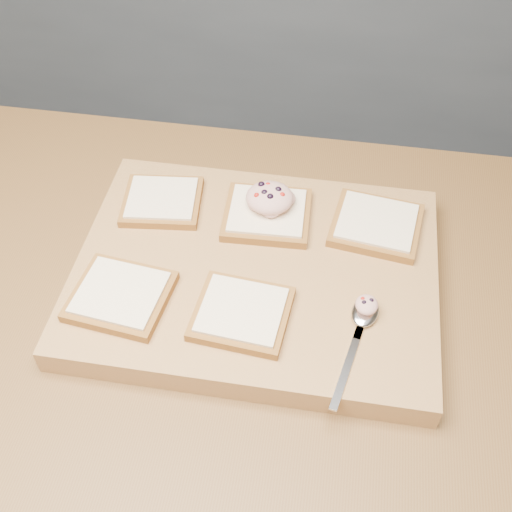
{
  "coord_description": "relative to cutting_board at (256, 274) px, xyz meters",
  "views": [
    {
      "loc": [
        0.02,
        -0.5,
        1.6
      ],
      "look_at": [
        -0.07,
        0.06,
        0.96
      ],
      "focal_mm": 45.0,
      "sensor_mm": 36.0,
      "label": 1
    }
  ],
  "objects": [
    {
      "name": "island_counter",
      "position": [
        0.07,
        -0.06,
        -0.47
      ],
      "size": [
        2.0,
        0.8,
        0.9
      ],
      "color": "slate",
      "rests_on": "ground"
    },
    {
      "name": "back_counter",
      "position": [
        0.07,
        1.37,
        -0.45
      ],
      "size": [
        3.6,
        0.62,
        0.94
      ],
      "color": "slate",
      "rests_on": "ground"
    },
    {
      "name": "cutting_board",
      "position": [
        0.0,
        0.0,
        0.0
      ],
      "size": [
        0.49,
        0.37,
        0.04
      ],
      "primitive_type": "cube",
      "color": "#AF854B",
      "rests_on": "island_counter"
    },
    {
      "name": "bread_far_left",
      "position": [
        -0.16,
        0.09,
        0.03
      ],
      "size": [
        0.12,
        0.11,
        0.02
      ],
      "color": "brown",
      "rests_on": "cutting_board"
    },
    {
      "name": "bread_far_center",
      "position": [
        0.0,
        0.09,
        0.03
      ],
      "size": [
        0.13,
        0.12,
        0.02
      ],
      "color": "brown",
      "rests_on": "cutting_board"
    },
    {
      "name": "bread_far_right",
      "position": [
        0.16,
        0.09,
        0.03
      ],
      "size": [
        0.14,
        0.13,
        0.02
      ],
      "color": "brown",
      "rests_on": "cutting_board"
    },
    {
      "name": "bread_near_left",
      "position": [
        -0.16,
        -0.09,
        0.03
      ],
      "size": [
        0.13,
        0.12,
        0.02
      ],
      "color": "brown",
      "rests_on": "cutting_board"
    },
    {
      "name": "bread_near_center",
      "position": [
        -0.0,
        -0.09,
        0.03
      ],
      "size": [
        0.13,
        0.12,
        0.02
      ],
      "color": "brown",
      "rests_on": "cutting_board"
    },
    {
      "name": "tuna_salad_dollop",
      "position": [
        0.0,
        0.1,
        0.05
      ],
      "size": [
        0.07,
        0.06,
        0.03
      ],
      "color": "#D9A28B",
      "rests_on": "bread_far_center"
    },
    {
      "name": "spoon",
      "position": [
        0.15,
        -0.07,
        0.02
      ],
      "size": [
        0.06,
        0.17,
        0.01
      ],
      "color": "silver",
      "rests_on": "cutting_board"
    },
    {
      "name": "spoon_salad",
      "position": [
        0.15,
        -0.06,
        0.04
      ],
      "size": [
        0.03,
        0.03,
        0.02
      ],
      "color": "#D9A28B",
      "rests_on": "spoon"
    }
  ]
}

